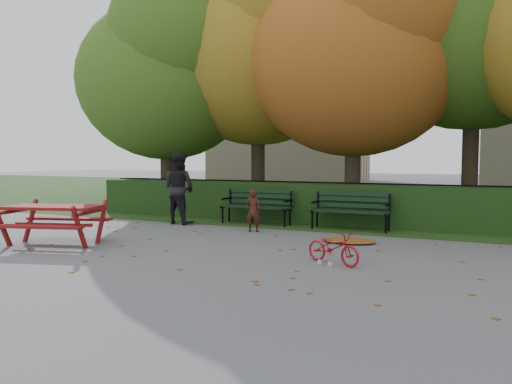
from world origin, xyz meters
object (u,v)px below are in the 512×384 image
at_px(child, 253,210).
at_px(bicycle, 333,247).
at_px(tree_f, 182,56).
at_px(bench_left, 257,203).
at_px(picnic_table, 53,214).
at_px(tree_a, 170,67).
at_px(tree_c, 364,41).
at_px(adult, 179,188).
at_px(tree_b, 265,37).
at_px(bench_right, 351,207).

xyz_separation_m(child, bicycle, (2.60, -2.56, -0.22)).
distance_m(tree_f, bench_left, 9.56).
distance_m(tree_f, picnic_table, 11.71).
height_order(tree_a, tree_c, tree_c).
relative_size(tree_c, picnic_table, 3.81).
relative_size(tree_c, adult, 4.41).
bearing_deg(tree_b, bench_right, -40.67).
relative_size(picnic_table, adult, 1.16).
distance_m(tree_f, child, 10.63).
bearing_deg(tree_f, tree_c, -22.35).
bearing_deg(bicycle, tree_c, 31.97).
height_order(tree_c, tree_f, tree_f).
xyz_separation_m(tree_a, tree_c, (6.02, 0.38, 0.30)).
bearing_deg(tree_b, tree_a, -156.95).
height_order(bench_left, adult, adult).
bearing_deg(picnic_table, tree_a, 87.86).
bearing_deg(bicycle, bench_left, 62.05).
bearing_deg(adult, picnic_table, 89.70).
height_order(bench_left, bench_right, same).
height_order(picnic_table, child, child).
xyz_separation_m(tree_f, child, (6.31, -6.79, -5.21)).
bearing_deg(tree_c, picnic_table, -123.62).
xyz_separation_m(tree_c, adult, (-3.95, -3.06, -3.92)).
relative_size(tree_c, bench_right, 4.44).
bearing_deg(tree_c, tree_b, 166.55).
distance_m(adult, bicycle, 5.79).
xyz_separation_m(picnic_table, bicycle, (5.37, 0.58, -0.33)).
bearing_deg(tree_b, bicycle, -58.38).
xyz_separation_m(tree_b, adult, (-0.68, -3.85, -4.50)).
relative_size(tree_f, child, 9.47).
height_order(tree_b, bench_right, tree_b).
height_order(tree_a, adult, tree_a).
xyz_separation_m(tree_c, bicycle, (0.94, -6.07, -4.56)).
xyz_separation_m(bench_left, bicycle, (3.08, -3.81, -0.26)).
bearing_deg(bench_right, tree_c, 96.70).
distance_m(bench_left, picnic_table, 4.96).
bearing_deg(child, tree_b, -76.73).
distance_m(tree_b, picnic_table, 8.94).
xyz_separation_m(bench_right, child, (-1.92, -1.25, -0.04)).
bearing_deg(bench_left, child, -69.21).
relative_size(tree_a, bench_right, 4.16).
xyz_separation_m(tree_c, picnic_table, (-4.43, -6.66, -4.23)).
height_order(picnic_table, bicycle, picnic_table).
bearing_deg(bench_right, bench_left, 180.00).
height_order(tree_a, tree_b, tree_b).
relative_size(tree_f, bench_right, 5.10).
xyz_separation_m(tree_a, bicycle, (6.97, -5.69, -4.26)).
height_order(tree_c, child, tree_c).
xyz_separation_m(bench_right, picnic_table, (-4.69, -4.40, 0.07)).
xyz_separation_m(bench_right, bicycle, (0.68, -3.81, -0.26)).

